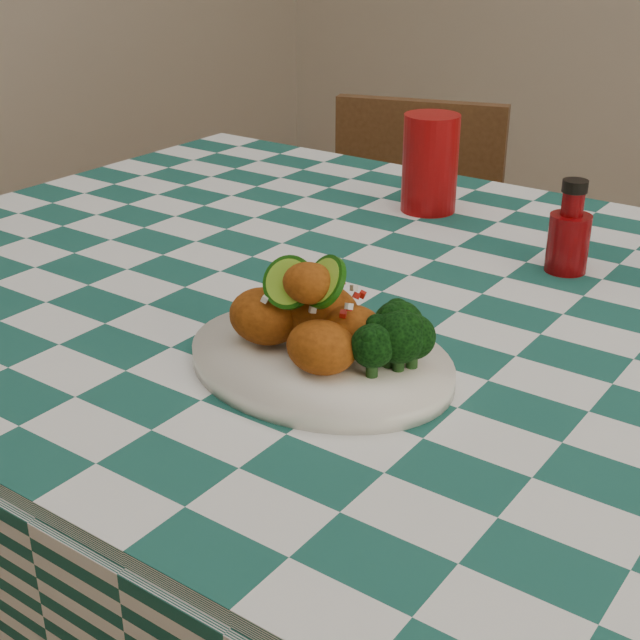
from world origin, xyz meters
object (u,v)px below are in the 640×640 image
Objects in this scene: dining_table at (438,578)px; red_tumbler at (430,163)px; plate at (320,361)px; fried_chicken_pile at (314,309)px; ketchup_bottle at (570,226)px; wooden_chair_left at (396,306)px.

red_tumbler is (-0.22, 0.31, 0.47)m from dining_table.
plate is at bearing -72.08° from red_tumbler.
plate is at bearing -102.81° from dining_table.
ketchup_bottle is (0.11, 0.40, -0.01)m from fried_chicken_pile.
fried_chicken_pile is at bearing -104.79° from ketchup_bottle.
dining_table is at bearing 75.44° from fried_chicken_pile.
wooden_chair_left reaches higher than plate.
wooden_chair_left reaches higher than dining_table.
fried_chicken_pile is 0.18× the size of wooden_chair_left.
wooden_chair_left is (-0.43, 0.90, -0.44)m from fried_chicken_pile.
ketchup_bottle reaches higher than dining_table.
wooden_chair_left is (-0.54, 0.50, -0.43)m from ketchup_bottle.
fried_chicken_pile is at bearing 180.00° from plate.
red_tumbler is at bearing 107.92° from plate.
plate is 0.42m from ketchup_bottle.
dining_table is at bearing -105.03° from ketchup_bottle.
fried_chicken_pile is 0.42m from ketchup_bottle.
red_tumbler reaches higher than ketchup_bottle.
dining_table is at bearing -55.52° from red_tumbler.
fried_chicken_pile reaches higher than dining_table.
dining_table is 0.45m from plate.
fried_chicken_pile is 0.55m from red_tumbler.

